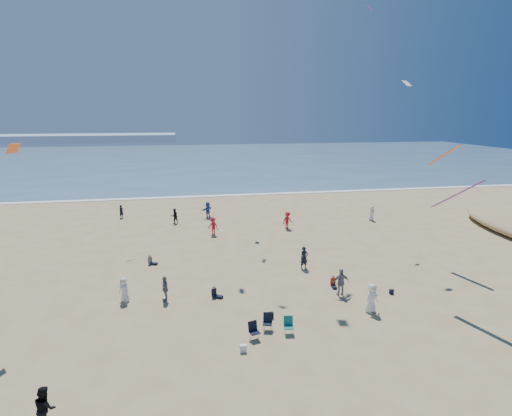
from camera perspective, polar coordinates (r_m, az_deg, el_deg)
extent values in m
plane|color=tan|center=(18.55, -1.84, -27.58)|extent=(220.00, 220.00, 0.00)
cube|color=#476B84|center=(109.55, -9.33, 6.88)|extent=(220.00, 100.00, 0.06)
cube|color=white|center=(60.13, -8.25, 1.64)|extent=(220.00, 1.20, 0.08)
cube|color=#7A8EA8|center=(193.08, -28.19, 8.71)|extent=(110.00, 20.00, 3.20)
imported|color=white|center=(28.15, -18.31, -11.03)|extent=(0.97, 0.95, 1.68)
imported|color=silver|center=(48.07, 16.19, -0.71)|extent=(0.70, 0.95, 1.77)
imported|color=red|center=(43.02, 4.51, -1.77)|extent=(1.38, 1.16, 1.86)
imported|color=black|center=(32.25, 6.90, -7.09)|extent=(0.76, 0.59, 1.85)
imported|color=black|center=(49.91, -18.68, -0.48)|extent=(0.67, 0.68, 1.58)
imported|color=gray|center=(27.51, -12.86, -11.17)|extent=(0.51, 1.06, 1.75)
imported|color=black|center=(45.93, -11.57, -1.12)|extent=(1.03, 0.95, 1.71)
imported|color=white|center=(26.46, 16.20, -12.26)|extent=(1.08, 0.90, 1.88)
imported|color=black|center=(19.31, -27.90, -23.91)|extent=(1.09, 1.15, 1.87)
imported|color=#B71A2C|center=(41.00, -6.15, -2.60)|extent=(1.35, 1.26, 1.83)
imported|color=gray|center=(28.17, 12.07, -10.34)|extent=(1.14, 0.50, 1.92)
imported|color=#39509F|center=(47.76, -6.92, -0.26)|extent=(1.62, 1.69, 1.91)
cube|color=white|center=(22.08, -1.84, -19.41)|extent=(0.35, 0.20, 0.40)
cube|color=black|center=(25.12, 2.15, -15.07)|extent=(0.30, 0.22, 0.38)
cube|color=black|center=(29.61, 18.79, -11.25)|extent=(0.28, 0.18, 0.34)
cube|color=orange|center=(25.80, -31.36, 7.28)|extent=(0.63, 0.81, 0.54)
cube|color=white|center=(35.86, 20.75, 16.32)|extent=(0.75, 0.76, 0.46)
cube|color=blue|center=(43.03, -1.55, 13.68)|extent=(0.51, 0.75, 0.30)
cube|color=#902D90|center=(45.00, 15.88, 25.83)|extent=(0.74, 0.72, 0.54)
cube|color=#792493|center=(27.65, 26.77, 1.75)|extent=(0.35, 3.14, 2.21)
cube|color=#FF561A|center=(35.73, 25.28, 6.85)|extent=(0.35, 2.64, 1.87)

